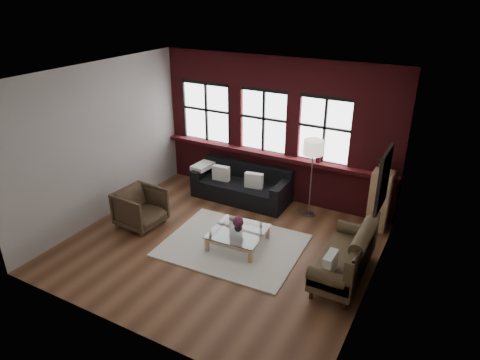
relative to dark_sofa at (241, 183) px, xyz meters
The scene contains 26 objects.
floor 2.02m from the dark_sofa, 73.20° to the right, with size 5.50×5.50×0.00m, color brown.
ceiling 3.43m from the dark_sofa, 73.20° to the right, with size 5.50×5.50×0.00m, color white.
wall_back 1.46m from the dark_sofa, 46.29° to the left, with size 5.50×5.50×0.00m, color #ADA8A1.
wall_front 4.60m from the dark_sofa, 82.57° to the right, with size 5.50×5.50×0.00m, color #ADA8A1.
wall_left 3.13m from the dark_sofa, 138.88° to the right, with size 5.00×5.00×0.00m, color #ADA8A1.
wall_right 4.01m from the dark_sofa, 29.76° to the right, with size 5.00×5.00×0.00m, color #ADA8A1.
brick_backwall 1.44m from the dark_sofa, 43.27° to the left, with size 5.50×0.12×3.20m, color maroon, non-canonical shape.
sill_ledge 0.97m from the dark_sofa, 38.11° to the left, with size 5.50×0.30×0.08m, color maroon.
window_left 1.91m from the dark_sofa, 155.85° to the left, with size 1.38×0.10×1.50m, color black, non-canonical shape.
window_mid 1.48m from the dark_sofa, 63.55° to the left, with size 1.38×0.10×1.50m, color black, non-canonical shape.
window_right 2.22m from the dark_sofa, 18.19° to the left, with size 1.38×0.10×1.50m, color black, non-canonical shape.
wall_poster 3.94m from the dark_sofa, 25.91° to the right, with size 0.05×0.74×0.94m, color black, non-canonical shape.
shag_rug 2.00m from the dark_sofa, 66.30° to the right, with size 2.52×1.98×0.03m, color silver.
dark_sofa is the anchor object (origin of this frame).
pillow_a 0.52m from the dark_sofa, 168.05° to the right, with size 0.40×0.14×0.34m, color white.
pillow_b 0.43m from the dark_sofa, 15.22° to the right, with size 0.40×0.14×0.34m, color white.
vintage_settee 3.36m from the dark_sofa, 31.06° to the right, with size 0.80×1.79×0.95m, color #453620, non-canonical shape.
pillow_settee 3.61m from the dark_sofa, 39.19° to the right, with size 0.14×0.38×0.34m, color white.
armchair 2.36m from the dark_sofa, 121.68° to the right, with size 0.83×0.86×0.78m, color #3D2D1E.
coffee_table 1.96m from the dark_sofa, 63.32° to the right, with size 0.98×0.98×0.33m, color tan, non-canonical shape.
vase 1.94m from the dark_sofa, 63.32° to the right, with size 0.15×0.15×0.15m, color #B2B2B2.
flowers 1.95m from the dark_sofa, 63.32° to the right, with size 0.20×0.20×0.20m, color #5E203B.
drawer_chest 3.03m from the dark_sofa, ahead, with size 0.38×0.38×1.24m, color tan.
potted_plant_top 3.19m from the dark_sofa, ahead, with size 0.33×0.28×0.36m, color #2D5923.
floor_lamp 1.71m from the dark_sofa, ahead, with size 0.40×0.40×1.85m, color #A5A5A8, non-canonical shape.
sill_plant 1.89m from the dark_sofa, 14.38° to the left, with size 0.18×0.15×0.33m, color #5E203B.
Camera 1 is at (3.61, -5.85, 4.50)m, focal length 32.00 mm.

